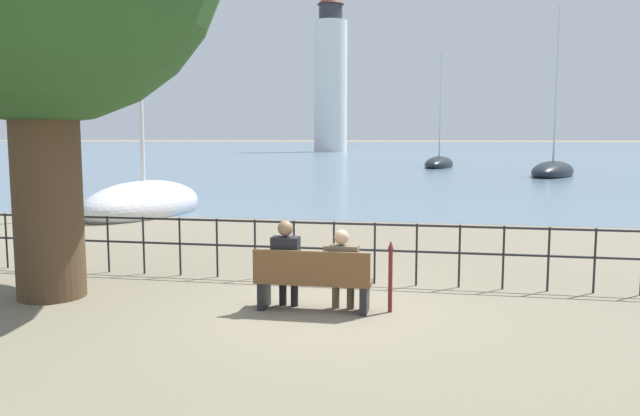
{
  "coord_description": "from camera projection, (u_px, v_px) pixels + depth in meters",
  "views": [
    {
      "loc": [
        1.71,
        -8.61,
        2.48
      ],
      "look_at": [
        0.0,
        0.5,
        1.43
      ],
      "focal_mm": 35.0,
      "sensor_mm": 36.0,
      "label": 1
    }
  ],
  "objects": [
    {
      "name": "sailboat_2",
      "position": [
        439.0,
        164.0,
        51.24
      ],
      "size": [
        3.13,
        6.55,
        9.68
      ],
      "rotation": [
        0.0,
        0.0,
        -0.17
      ],
      "color": "black",
      "rests_on": "ground_plane"
    },
    {
      "name": "harbor_water",
      "position": [
        431.0,
        146.0,
        164.82
      ],
      "size": [
        600.0,
        300.0,
        0.01
      ],
      "color": "slate",
      "rests_on": "ground_plane"
    },
    {
      "name": "harbor_lighthouse",
      "position": [
        331.0,
        78.0,
        103.97
      ],
      "size": [
        5.54,
        5.54,
        26.3
      ],
      "color": "white",
      "rests_on": "ground_plane"
    },
    {
      "name": "ground_plane",
      "position": [
        314.0,
        310.0,
        9.0
      ],
      "size": [
        1000.0,
        1000.0,
        0.0
      ],
      "primitive_type": "plane",
      "color": "#7A705B"
    },
    {
      "name": "seated_person_left",
      "position": [
        286.0,
        260.0,
        9.01
      ],
      "size": [
        0.39,
        0.35,
        1.3
      ],
      "color": "black",
      "rests_on": "ground_plane"
    },
    {
      "name": "park_bench",
      "position": [
        313.0,
        282.0,
        8.89
      ],
      "size": [
        1.68,
        0.45,
        0.9
      ],
      "color": "brown",
      "rests_on": "ground_plane"
    },
    {
      "name": "closed_umbrella",
      "position": [
        390.0,
        272.0,
        8.83
      ],
      "size": [
        0.09,
        0.09,
        1.03
      ],
      "color": "maroon",
      "rests_on": "ground_plane"
    },
    {
      "name": "seated_person_right",
      "position": [
        342.0,
        266.0,
        8.87
      ],
      "size": [
        0.48,
        0.35,
        1.19
      ],
      "color": "brown",
      "rests_on": "ground_plane"
    },
    {
      "name": "sailboat_0",
      "position": [
        144.0,
        203.0,
        20.08
      ],
      "size": [
        3.21,
        5.61,
        10.71
      ],
      "rotation": [
        0.0,
        0.0,
        -0.14
      ],
      "color": "silver",
      "rests_on": "ground_plane"
    },
    {
      "name": "sailboat_1",
      "position": [
        553.0,
        171.0,
        39.79
      ],
      "size": [
        4.45,
        7.02,
        11.04
      ],
      "rotation": [
        0.0,
        0.0,
        -0.35
      ],
      "color": "black",
      "rests_on": "ground_plane"
    },
    {
      "name": "promenade_railing",
      "position": [
        334.0,
        242.0,
        10.67
      ],
      "size": [
        15.48,
        0.04,
        1.05
      ],
      "color": "black",
      "rests_on": "ground_plane"
    }
  ]
}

